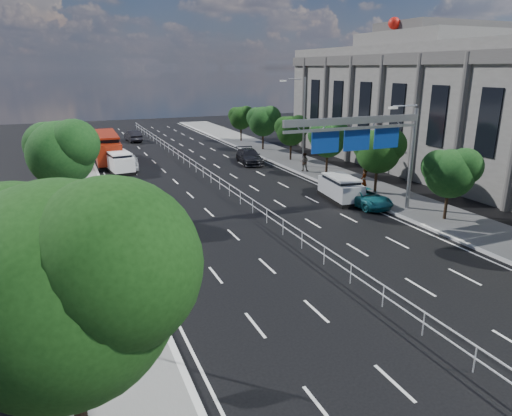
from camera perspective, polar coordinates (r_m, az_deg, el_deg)
ground at (r=21.30m, az=14.15°, el=-10.91°), size 160.00×160.00×0.00m
sidewalk_near at (r=17.66m, az=-18.92°, el=-17.44°), size 5.00×140.00×0.14m
kerb_near at (r=17.89m, az=-10.62°, el=-16.24°), size 0.25×140.00×0.15m
median_fence at (r=40.16m, az=-5.35°, el=3.63°), size 0.05×85.00×1.02m
hedge_near at (r=21.92m, az=-24.90°, el=-10.17°), size 1.00×36.00×0.44m
toilet_sign at (r=16.27m, az=-17.96°, el=-8.77°), size 1.62×0.18×4.34m
overhead_gantry at (r=31.27m, az=13.78°, el=8.87°), size 10.24×0.38×7.45m
streetlight_far at (r=46.69m, az=5.70°, el=11.34°), size 2.78×2.40×9.00m
civic_hall at (r=51.25m, az=21.37°, el=11.98°), size 14.40×36.00×14.35m
near_tree_big at (r=11.16m, az=-22.67°, el=-8.33°), size 5.72×5.33×7.71m
near_tree_back at (r=33.11m, az=-23.16°, el=6.68°), size 4.84×4.51×6.69m
far_tree_c at (r=32.34m, az=23.21°, el=4.30°), size 3.52×3.28×4.94m
far_tree_d at (r=37.74m, az=15.11°, el=7.16°), size 3.85×3.59×5.34m
far_tree_e at (r=43.82m, az=9.04°, el=8.66°), size 3.63×3.38×5.13m
far_tree_f at (r=50.28m, az=4.47°, el=9.81°), size 3.52×3.28×5.02m
far_tree_g at (r=56.95m, az=0.94°, el=10.97°), size 3.96×3.69×5.45m
far_tree_h at (r=63.87m, az=-1.87°, el=11.33°), size 3.41×3.18×4.91m
white_minivan at (r=46.91m, az=-16.73°, el=5.52°), size 2.52×4.84×2.02m
red_bus at (r=52.43m, az=-18.25°, el=7.26°), size 2.74×10.57×3.14m
near_car_silver at (r=48.03m, az=-15.61°, el=5.63°), size 2.46×4.86×1.59m
near_car_dark at (r=66.74m, az=-15.13°, el=8.70°), size 1.98×4.73×1.52m
silver_minivan at (r=35.78m, az=10.54°, el=2.40°), size 2.46×4.72×1.88m
parked_car_teal at (r=34.71m, az=13.37°, el=1.31°), size 2.60×4.91×1.31m
parked_car_dark at (r=49.19m, az=-0.83°, el=6.47°), size 2.81×5.47×1.52m
pedestrian_a at (r=38.14m, az=13.34°, el=3.37°), size 0.81×0.72×1.87m
pedestrian_b at (r=45.00m, az=6.04°, el=5.74°), size 1.10×1.05×1.79m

